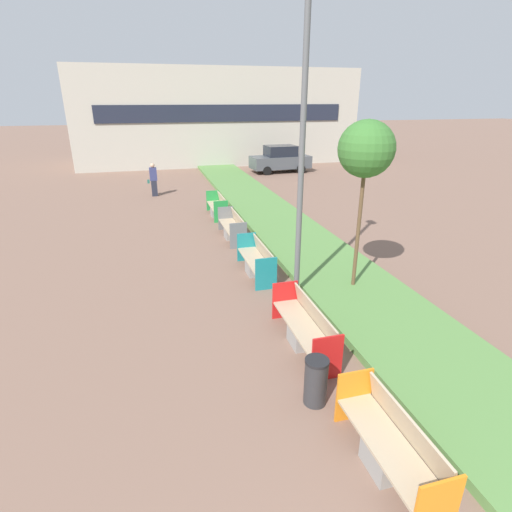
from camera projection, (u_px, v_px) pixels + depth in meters
name	position (u px, v px, depth m)	size (l,w,h in m)	color
planter_grass_strip	(310.00, 249.00, 13.83)	(2.80, 120.00, 0.18)	#568442
building_backdrop	(216.00, 116.00, 32.96)	(21.80, 7.60, 7.15)	#B2AD9E
bench_orange_frame	(390.00, 448.00, 5.63)	(0.65, 2.06, 0.94)	gray
bench_red_frame	(305.00, 329.00, 8.53)	(0.65, 2.44, 0.94)	gray
bench_teal_frame	(257.00, 262.00, 12.01)	(0.65, 2.27, 0.94)	gray
bench_grey_frame	(233.00, 229.00, 15.08)	(0.65, 2.33, 0.94)	gray
bench_green_frame	(218.00, 208.00, 17.96)	(0.65, 2.12, 0.94)	gray
litter_bin	(316.00, 381.00, 6.85)	(0.42, 0.42, 0.89)	#2D2D30
street_lamp_post	(303.00, 122.00, 9.07)	(0.24, 0.44, 8.14)	#56595B
sapling_tree_near	(366.00, 150.00, 9.69)	(1.39, 1.39, 4.52)	brown
pedestrian_walking	(153.00, 179.00, 21.44)	(0.53, 0.24, 1.77)	#232633
parked_car_distant	(280.00, 159.00, 28.46)	(4.30, 2.00, 1.86)	#474C51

